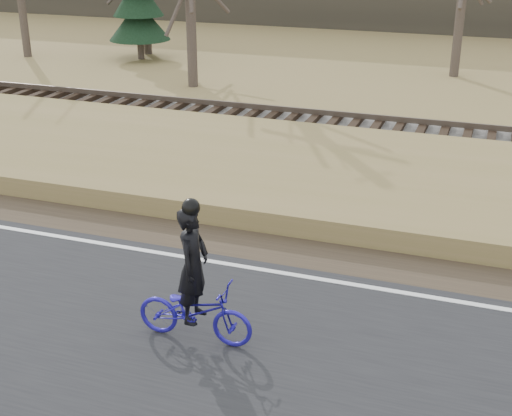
% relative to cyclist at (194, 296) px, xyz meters
% --- Properties ---
extents(ground, '(120.00, 120.00, 0.00)m').
position_rel_cyclist_xyz_m(ground, '(-2.88, 2.20, -0.78)').
color(ground, olive).
rests_on(ground, ground).
extents(road, '(120.00, 6.00, 0.06)m').
position_rel_cyclist_xyz_m(road, '(-2.88, -0.30, -0.75)').
color(road, black).
rests_on(road, ground).
extents(edge_line, '(120.00, 0.12, 0.01)m').
position_rel_cyclist_xyz_m(edge_line, '(-2.88, 2.40, -0.71)').
color(edge_line, silver).
rests_on(edge_line, road).
extents(shoulder, '(120.00, 1.60, 0.04)m').
position_rel_cyclist_xyz_m(shoulder, '(-2.88, 3.40, -0.76)').
color(shoulder, '#473A2B').
rests_on(shoulder, ground).
extents(embankment, '(120.00, 5.00, 0.44)m').
position_rel_cyclist_xyz_m(embankment, '(-2.88, 6.40, -0.56)').
color(embankment, olive).
rests_on(embankment, ground).
extents(ballast, '(120.00, 3.00, 0.45)m').
position_rel_cyclist_xyz_m(ballast, '(-2.88, 10.20, -0.55)').
color(ballast, slate).
rests_on(ballast, ground).
extents(railroad, '(120.00, 2.40, 0.29)m').
position_rel_cyclist_xyz_m(railroad, '(-2.88, 10.20, -0.25)').
color(railroad, black).
rests_on(railroad, ballast).
extents(cyclist, '(1.79, 0.66, 2.24)m').
position_rel_cyclist_xyz_m(cyclist, '(0.00, 0.00, 0.00)').
color(cyclist, '#1E1698').
rests_on(cyclist, road).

